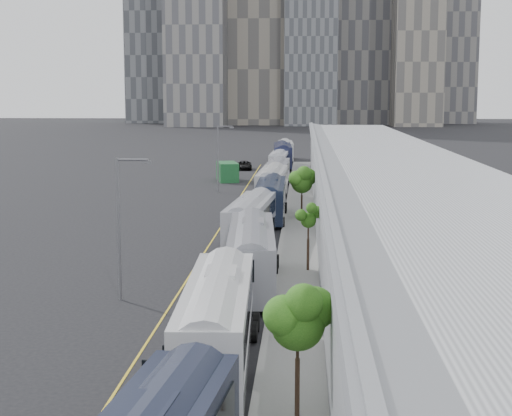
# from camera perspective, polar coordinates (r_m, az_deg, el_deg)

# --- Properties ---
(sidewalk) EXTENTS (10.00, 170.00, 0.12)m
(sidewalk) POSITION_cam_1_polar(r_m,az_deg,el_deg) (54.21, 6.68, -4.34)
(sidewalk) COLOR gray
(sidewalk) RESTS_ON ground
(lane_line) EXTENTS (0.12, 160.00, 0.02)m
(lane_line) POSITION_cam_1_polar(r_m,az_deg,el_deg) (54.65, -4.41, -4.25)
(lane_line) COLOR gold
(lane_line) RESTS_ON ground
(depot) EXTENTS (12.45, 160.40, 7.20)m
(depot) POSITION_cam_1_polar(r_m,az_deg,el_deg) (53.94, 10.98, -0.76)
(depot) COLOR gray
(depot) RESTS_ON ground
(bus_2) EXTENTS (3.32, 13.75, 3.99)m
(bus_2) POSITION_cam_1_polar(r_m,az_deg,el_deg) (34.51, -2.82, -8.83)
(bus_2) COLOR silver
(bus_2) RESTS_ON ground
(bus_3) EXTENTS (3.58, 13.75, 3.98)m
(bus_3) POSITION_cam_1_polar(r_m,az_deg,el_deg) (48.36, -0.32, -3.85)
(bus_3) COLOR gray
(bus_3) RESTS_ON ground
(bus_4) EXTENTS (3.57, 13.12, 3.79)m
(bus_4) POSITION_cam_1_polar(r_m,az_deg,el_deg) (62.34, -0.37, -1.19)
(bus_4) COLOR #A6A7B0
(bus_4) RESTS_ON ground
(bus_5) EXTENTS (2.91, 13.07, 3.81)m
(bus_5) POSITION_cam_1_polar(r_m,az_deg,el_deg) (74.70, 1.07, 0.39)
(bus_5) COLOR #151C30
(bus_5) RESTS_ON ground
(bus_6) EXTENTS (3.13, 13.37, 3.88)m
(bus_6) POSITION_cam_1_polar(r_m,az_deg,el_deg) (86.69, 1.17, 1.50)
(bus_6) COLOR #BBBBBD
(bus_6) RESTS_ON ground
(bus_7) EXTENTS (2.89, 12.52, 3.64)m
(bus_7) POSITION_cam_1_polar(r_m,az_deg,el_deg) (100.41, 1.57, 2.36)
(bus_7) COLOR gray
(bus_7) RESTS_ON ground
(bus_8) EXTENTS (2.76, 12.05, 3.50)m
(bus_8) POSITION_cam_1_polar(r_m,az_deg,el_deg) (117.89, 1.69, 3.20)
(bus_8) COLOR silver
(bus_8) RESTS_ON ground
(bus_9) EXTENTS (3.42, 13.95, 4.04)m
(bus_9) POSITION_cam_1_polar(r_m,az_deg,el_deg) (128.29, 1.94, 3.71)
(bus_9) COLOR #171A34
(bus_9) RESTS_ON ground
(bus_10) EXTENTS (3.11, 12.61, 3.66)m
(bus_10) POSITION_cam_1_polar(r_m,az_deg,el_deg) (142.38, 2.17, 4.09)
(bus_10) COLOR #BEBEC0
(bus_10) RESTS_ON ground
(tree_1) EXTENTS (2.00, 2.00, 4.91)m
(tree_1) POSITION_cam_1_polar(r_m,az_deg,el_deg) (28.58, 3.06, -7.87)
(tree_1) COLOR black
(tree_1) RESTS_ON ground
(tree_2) EXTENTS (1.05, 1.05, 4.20)m
(tree_2) POSITION_cam_1_polar(r_m,az_deg,el_deg) (52.39, 3.83, -0.90)
(tree_2) COLOR black
(tree_2) RESTS_ON ground
(tree_3) EXTENTS (2.12, 2.12, 4.77)m
(tree_3) POSITION_cam_1_polar(r_m,az_deg,el_deg) (76.11, 3.36, 2.10)
(tree_3) COLOR black
(tree_3) RESTS_ON ground
(street_lamp_near) EXTENTS (2.04, 0.22, 8.27)m
(street_lamp_near) POSITION_cam_1_polar(r_m,az_deg,el_deg) (45.44, -9.72, -0.74)
(street_lamp_near) COLOR #59595E
(street_lamp_near) RESTS_ON ground
(street_lamp_far) EXTENTS (2.04, 0.22, 8.15)m
(street_lamp_far) POSITION_cam_1_polar(r_m,az_deg,el_deg) (95.30, -2.67, 3.98)
(street_lamp_far) COLOR #59595E
(street_lamp_far) RESTS_ON ground
(shipping_container) EXTENTS (3.68, 6.03, 2.58)m
(shipping_container) POSITION_cam_1_polar(r_m,az_deg,el_deg) (108.26, -2.09, 2.65)
(shipping_container) COLOR #174B24
(shipping_container) RESTS_ON ground
(suv) EXTENTS (2.74, 5.15, 1.38)m
(suv) POSITION_cam_1_polar(r_m,az_deg,el_deg) (124.91, -0.85, 3.13)
(suv) COLOR black
(suv) RESTS_ON ground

